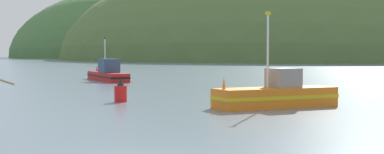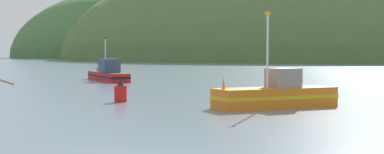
{
  "view_description": "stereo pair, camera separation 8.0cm",
  "coord_description": "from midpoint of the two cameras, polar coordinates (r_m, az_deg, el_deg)",
  "views": [
    {
      "loc": [
        4.33,
        -15.96,
        3.3
      ],
      "look_at": [
        -2.28,
        24.68,
        1.4
      ],
      "focal_mm": 54.0,
      "sensor_mm": 36.0,
      "label": 1
    },
    {
      "loc": [
        4.41,
        -15.95,
        3.3
      ],
      "look_at": [
        -2.28,
        24.68,
        1.4
      ],
      "focal_mm": 54.0,
      "sensor_mm": 36.0,
      "label": 2
    }
  ],
  "objects": [
    {
      "name": "fishing_boat_red",
      "position": [
        63.26,
        -8.24,
        0.31
      ],
      "size": [
        7.22,
        9.64,
        4.77
      ],
      "rotation": [
        0.0,
        0.0,
        2.14
      ],
      "color": "red",
      "rests_on": "ground"
    },
    {
      "name": "fishing_boat_orange",
      "position": [
        33.77,
        8.37,
        -1.76
      ],
      "size": [
        7.35,
        5.96,
        5.53
      ],
      "rotation": [
        0.0,
        0.0,
        3.74
      ],
      "color": "orange",
      "rests_on": "ground"
    },
    {
      "name": "hill_mid_right",
      "position": [
        215.83,
        11.01,
        1.72
      ],
      "size": [
        179.74,
        143.8,
        75.93
      ],
      "primitive_type": "ellipsoid",
      "color": "#516B38",
      "rests_on": "ground"
    },
    {
      "name": "hill_mid_left",
      "position": [
        267.05,
        -5.01,
        1.93
      ],
      "size": [
        120.87,
        96.69,
        64.21
      ],
      "primitive_type": "ellipsoid",
      "color": "#47703D",
      "rests_on": "ground"
    },
    {
      "name": "channel_buoy",
      "position": [
        37.27,
        -7.02,
        -1.48
      ],
      "size": [
        0.81,
        0.81,
        1.54
      ],
      "color": "red",
      "rests_on": "ground"
    }
  ]
}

